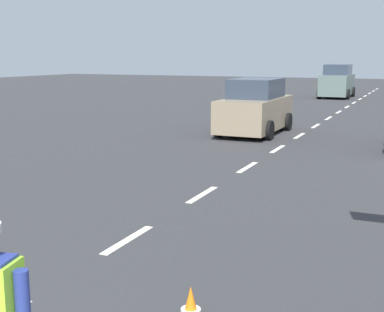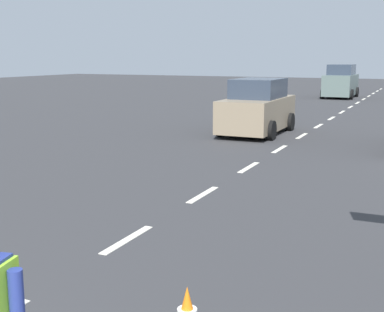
# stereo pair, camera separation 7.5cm
# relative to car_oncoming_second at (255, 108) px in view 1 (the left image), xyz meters

# --- Properties ---
(ground_plane) EXTENTS (96.00, 96.00, 0.00)m
(ground_plane) POSITION_rel_car_oncoming_second_xyz_m (1.67, 3.35, -0.94)
(ground_plane) COLOR #333335
(lane_center_line) EXTENTS (0.14, 46.40, 0.01)m
(lane_center_line) POSITION_rel_car_oncoming_second_xyz_m (1.67, 7.55, -0.93)
(lane_center_line) COLOR silver
(lane_center_line) RESTS_ON ground
(car_oncoming_second) EXTENTS (2.06, 4.23, 2.02)m
(car_oncoming_second) POSITION_rel_car_oncoming_second_xyz_m (0.00, 0.00, 0.00)
(car_oncoming_second) COLOR gray
(car_oncoming_second) RESTS_ON ground
(car_oncoming_third) EXTENTS (2.09, 4.20, 2.26)m
(car_oncoming_third) POSITION_rel_car_oncoming_second_xyz_m (0.01, 18.76, 0.12)
(car_oncoming_third) COLOR slate
(car_oncoming_third) RESTS_ON ground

